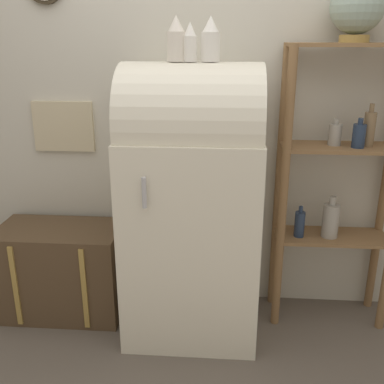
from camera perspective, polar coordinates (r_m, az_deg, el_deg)
ground_plane at (r=2.78m, az=-0.37°, el=-18.83°), size 12.00×12.00×0.00m
wall_back at (r=2.79m, az=0.48°, el=11.72°), size 7.00×0.09×2.70m
refrigerator at (r=2.57m, az=-0.01°, el=-1.07°), size 0.76×0.69×1.59m
suitcase_trunk at (r=3.04m, az=-16.15°, el=-9.52°), size 0.77×0.43×0.58m
shelf_unit at (r=2.76m, az=18.02°, el=1.97°), size 0.69×0.29×1.68m
globe at (r=2.69m, az=20.29°, el=21.17°), size 0.29×0.29×0.33m
vase_left at (r=2.42m, az=-2.01°, el=18.72°), size 0.10×0.10×0.23m
vase_center at (r=2.40m, az=-0.25°, el=18.37°), size 0.07×0.07×0.19m
vase_right at (r=2.41m, az=2.37°, el=18.68°), size 0.10×0.10×0.22m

